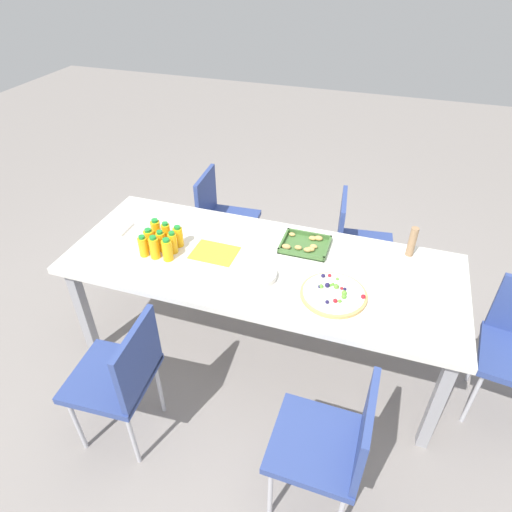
{
  "coord_description": "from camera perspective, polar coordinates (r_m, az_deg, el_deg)",
  "views": [
    {
      "loc": [
        0.6,
        -1.91,
        2.29
      ],
      "look_at": [
        -0.04,
        0.02,
        0.77
      ],
      "focal_mm": 30.95,
      "sensor_mm": 36.0,
      "label": 1
    }
  ],
  "objects": [
    {
      "name": "juice_bottle_8",
      "position": [
        2.66,
        -10.01,
        2.5
      ],
      "size": [
        0.06,
        0.06,
        0.14
      ],
      "color": "#F9AE14",
      "rests_on": "party_table"
    },
    {
      "name": "juice_bottle_2",
      "position": [
        2.56,
        -11.39,
        0.79
      ],
      "size": [
        0.06,
        0.06,
        0.14
      ],
      "color": "#F8AE14",
      "rests_on": "party_table"
    },
    {
      "name": "juice_bottle_0",
      "position": [
        2.62,
        -14.36,
        1.23
      ],
      "size": [
        0.05,
        0.05,
        0.13
      ],
      "color": "#F9AB14",
      "rests_on": "party_table"
    },
    {
      "name": "cardboard_tube",
      "position": [
        2.68,
        19.53,
        1.75
      ],
      "size": [
        0.04,
        0.04,
        0.19
      ],
      "primitive_type": "cylinder",
      "color": "#9E7A56",
      "rests_on": "party_table"
    },
    {
      "name": "ground_plane",
      "position": [
        3.04,
        0.59,
        -11.99
      ],
      "size": [
        12.0,
        12.0,
        0.0
      ],
      "primitive_type": "plane",
      "color": "gray"
    },
    {
      "name": "party_table",
      "position": [
        2.57,
        0.68,
        -1.85
      ],
      "size": [
        2.26,
        0.88,
        0.75
      ],
      "color": "silver",
      "rests_on": "ground_plane"
    },
    {
      "name": "chair_near_right",
      "position": [
        2.1,
        9.92,
        -22.64
      ],
      "size": [
        0.41,
        0.41,
        0.83
      ],
      "rotation": [
        0.0,
        0.0,
        1.56
      ],
      "color": "#33478C",
      "rests_on": "ground_plane"
    },
    {
      "name": "juice_bottle_4",
      "position": [
        2.65,
        -12.18,
        1.88
      ],
      "size": [
        0.05,
        0.05,
        0.13
      ],
      "color": "#FAAD14",
      "rests_on": "party_table"
    },
    {
      "name": "juice_bottle_5",
      "position": [
        2.61,
        -10.71,
        1.69
      ],
      "size": [
        0.05,
        0.05,
        0.14
      ],
      "color": "#F9AC14",
      "rests_on": "party_table"
    },
    {
      "name": "juice_bottle_7",
      "position": [
        2.7,
        -11.48,
        2.9
      ],
      "size": [
        0.05,
        0.05,
        0.15
      ],
      "color": "#F9AD14",
      "rests_on": "party_table"
    },
    {
      "name": "paper_folder",
      "position": [
        2.6,
        -5.39,
        0.43
      ],
      "size": [
        0.26,
        0.2,
        0.01
      ],
      "primitive_type": "cube",
      "rotation": [
        0.0,
        0.0,
        -0.01
      ],
      "color": "yellow",
      "rests_on": "party_table"
    },
    {
      "name": "napkin_stack",
      "position": [
        2.94,
        -17.48,
        3.5
      ],
      "size": [
        0.15,
        0.15,
        0.02
      ],
      "primitive_type": "cube",
      "color": "white",
      "rests_on": "party_table"
    },
    {
      "name": "snack_tray",
      "position": [
        2.65,
        6.35,
        1.41
      ],
      "size": [
        0.28,
        0.24,
        0.04
      ],
      "color": "#477238",
      "rests_on": "party_table"
    },
    {
      "name": "juice_bottle_3",
      "position": [
        2.68,
        -13.63,
        2.14
      ],
      "size": [
        0.06,
        0.06,
        0.13
      ],
      "color": "#FAAF14",
      "rests_on": "party_table"
    },
    {
      "name": "chair_near_left",
      "position": [
        2.38,
        -16.97,
        -14.36
      ],
      "size": [
        0.42,
        0.42,
        0.83
      ],
      "rotation": [
        0.0,
        0.0,
        1.63
      ],
      "color": "#33478C",
      "rests_on": "ground_plane"
    },
    {
      "name": "plate_stack",
      "position": [
        2.41,
        0.2,
        -2.47
      ],
      "size": [
        0.21,
        0.21,
        0.03
      ],
      "color": "silver",
      "rests_on": "party_table"
    },
    {
      "name": "juice_bottle_1",
      "position": [
        2.59,
        -13.0,
        1.07
      ],
      "size": [
        0.06,
        0.06,
        0.14
      ],
      "color": "#F9AD14",
      "rests_on": "party_table"
    },
    {
      "name": "chair_far_right",
      "position": [
        3.21,
        12.76,
        1.95
      ],
      "size": [
        0.45,
        0.45,
        0.83
      ],
      "rotation": [
        0.0,
        0.0,
        -1.45
      ],
      "color": "#33478C",
      "rests_on": "ground_plane"
    },
    {
      "name": "chair_far_left",
      "position": [
        3.44,
        -4.49,
        5.31
      ],
      "size": [
        0.42,
        0.42,
        0.83
      ],
      "rotation": [
        0.0,
        0.0,
        -1.51
      ],
      "color": "#33478C",
      "rests_on": "ground_plane"
    },
    {
      "name": "juice_bottle_6",
      "position": [
        2.73,
        -12.78,
        3.22
      ],
      "size": [
        0.06,
        0.06,
        0.15
      ],
      "color": "#F8AB14",
      "rests_on": "party_table"
    },
    {
      "name": "fruit_pizza",
      "position": [
        2.33,
        10.02,
        -4.84
      ],
      "size": [
        0.35,
        0.35,
        0.05
      ],
      "color": "tan",
      "rests_on": "party_table"
    }
  ]
}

